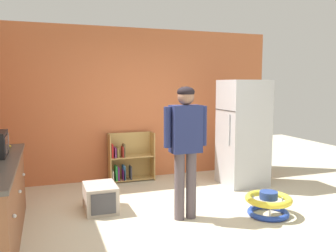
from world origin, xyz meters
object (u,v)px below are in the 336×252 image
Objects in this scene: standing_person at (186,140)px; banana_bunch at (8,146)px; refrigerator at (243,133)px; bookshelf at (128,160)px; baby_walker at (268,204)px; pet_carrier at (100,198)px.

banana_bunch is at bearing 158.88° from standing_person.
standing_person is (-1.51, -1.12, 0.13)m from refrigerator.
baby_walker is at bearing -59.15° from bookshelf.
baby_walker is 1.09× the size of pet_carrier.
bookshelf is 1.41× the size of baby_walker.
refrigerator is 1.06× the size of standing_person.
bookshelf is 2.12m from standing_person.
standing_person is 10.78× the size of banana_bunch.
banana_bunch is (-3.62, -0.31, 0.04)m from refrigerator.
standing_person is at bearing -33.21° from pet_carrier.
banana_bunch is at bearing 171.31° from pet_carrier.
refrigerator is 2.09× the size of bookshelf.
refrigerator is at bearing 10.84° from pet_carrier.
baby_walker is (1.35, -2.26, -0.21)m from bookshelf.
standing_person is 1.44m from pet_carrier.
baby_walker is at bearing -18.77° from banana_bunch.
bookshelf is at bearing 62.83° from pet_carrier.
bookshelf is at bearing 153.97° from refrigerator.
refrigerator is 11.42× the size of banana_bunch.
bookshelf is 2.64m from baby_walker.
bookshelf is at bearing 33.00° from banana_bunch.
standing_person is at bearing -143.51° from refrigerator.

